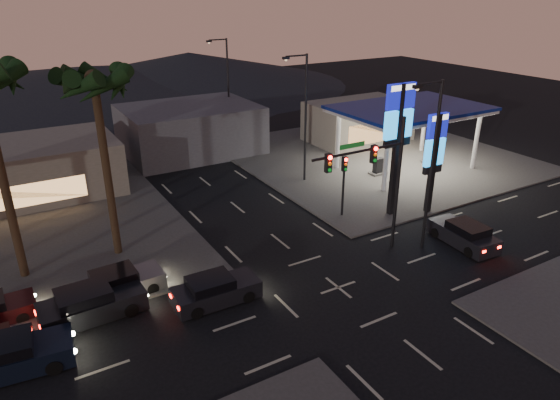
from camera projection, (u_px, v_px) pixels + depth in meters
ground at (338, 288)px, 26.08m from camera, size 140.00×140.00×0.00m
corner_lot_ne at (374, 156)px, 46.20m from camera, size 24.00×24.00×0.12m
gas_station at (410, 111)px, 41.06m from camera, size 12.20×8.20×5.47m
convenience_store at (358, 121)px, 50.34m from camera, size 10.00×6.00×4.00m
pylon_sign_tall at (398, 124)px, 31.90m from camera, size 2.20×0.35×9.00m
pylon_sign_short at (435, 148)px, 32.95m from camera, size 1.60×0.35×7.00m
traffic_signal_mast at (376, 170)px, 27.36m from camera, size 6.10×0.39×8.00m
pedestal_signal at (344, 176)px, 33.03m from camera, size 0.32×0.39×4.30m
streetlight_near at (430, 158)px, 27.80m from camera, size 2.14×0.25×10.00m
streetlight_mid at (303, 112)px, 38.10m from camera, size 2.14×0.25×10.00m
streetlight_far at (226, 84)px, 49.19m from camera, size 2.14×0.25×10.00m
palm_a at (96, 93)px, 25.70m from camera, size 4.41×4.41×10.86m
building_far_west at (2, 174)px, 36.19m from camera, size 16.00×8.00×4.00m
building_far_mid at (190, 129)px, 46.75m from camera, size 12.00×9.00×4.40m
hill_right at (189, 69)px, 79.64m from camera, size 50.00×50.00×5.00m
hill_center at (93, 80)px, 72.83m from camera, size 60.00×60.00×4.00m
car_lane_a_front at (215, 290)px, 24.65m from camera, size 4.44×1.95×1.43m
car_lane_a_rear at (11, 357)px, 20.16m from camera, size 4.85×2.40×1.53m
car_lane_b_front at (119, 284)px, 25.22m from camera, size 4.45×2.03×1.42m
car_lane_b_mid at (91, 304)px, 23.46m from camera, size 4.97×2.24×1.59m
suv_station at (464, 234)px, 30.20m from camera, size 2.18×4.51×1.46m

